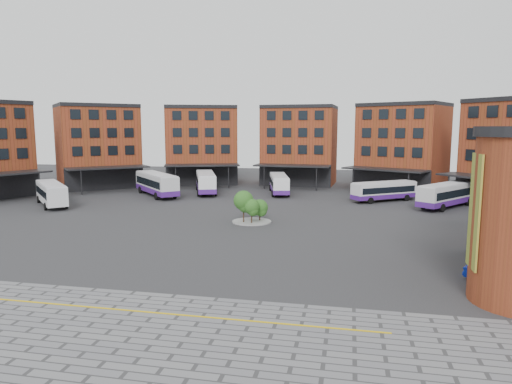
% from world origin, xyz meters
% --- Properties ---
extents(ground, '(160.00, 160.00, 0.00)m').
position_xyz_m(ground, '(0.00, 0.00, 0.00)').
color(ground, '#28282B').
rests_on(ground, ground).
extents(yellow_line, '(26.00, 0.15, 0.02)m').
position_xyz_m(yellow_line, '(2.00, -14.00, 0.03)').
color(yellow_line, gold).
rests_on(yellow_line, paving_zone).
extents(main_building, '(94.14, 42.48, 14.60)m').
position_xyz_m(main_building, '(-4.77, 38.25, 7.23)').
color(main_building, maroon).
rests_on(main_building, ground).
extents(tree_island, '(4.40, 4.40, 3.64)m').
position_xyz_m(tree_island, '(1.94, 11.63, 1.86)').
color(tree_island, gray).
rests_on(tree_island, ground).
extents(bus_a, '(9.40, 9.68, 3.11)m').
position_xyz_m(bus_a, '(-27.05, 17.25, 1.84)').
color(bus_a, silver).
rests_on(bus_a, ground).
extents(bus_b, '(10.54, 11.16, 3.52)m').
position_xyz_m(bus_b, '(-16.76, 28.60, 1.91)').
color(bus_b, silver).
rests_on(bus_b, ground).
extents(bus_c, '(6.70, 12.04, 3.33)m').
position_xyz_m(bus_c, '(-10.26, 33.26, 1.81)').
color(bus_c, white).
rests_on(bus_c, ground).
extents(bus_d, '(4.82, 11.06, 3.03)m').
position_xyz_m(bus_d, '(1.56, 34.83, 1.64)').
color(bus_d, white).
rests_on(bus_d, ground).
extents(bus_e, '(9.56, 7.73, 2.84)m').
position_xyz_m(bus_e, '(17.58, 30.22, 1.54)').
color(bus_e, silver).
rests_on(bus_e, ground).
extents(bus_f, '(9.11, 10.63, 3.22)m').
position_xyz_m(bus_f, '(25.45, 26.56, 1.75)').
color(bus_f, silver).
rests_on(bus_f, ground).
extents(blue_car, '(3.89, 3.10, 1.24)m').
position_xyz_m(blue_car, '(22.50, -4.57, 0.62)').
color(blue_car, '#0B2099').
rests_on(blue_car, ground).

